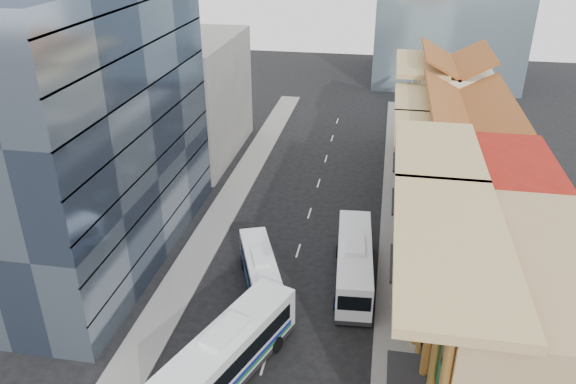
% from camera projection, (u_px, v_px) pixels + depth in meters
% --- Properties ---
extents(sidewalk_right, '(3.00, 90.00, 0.15)m').
position_uv_depth(sidewalk_right, '(396.00, 259.00, 47.96)').
color(sidewalk_right, slate).
rests_on(sidewalk_right, ground).
extents(sidewalk_left, '(3.00, 90.00, 0.15)m').
position_uv_depth(sidewalk_left, '(205.00, 241.00, 50.65)').
color(sidewalk_left, slate).
rests_on(sidewalk_left, ground).
extents(shophouse_tan, '(8.00, 14.00, 12.00)m').
position_uv_depth(shophouse_tan, '(510.00, 351.00, 29.47)').
color(shophouse_tan, tan).
rests_on(shophouse_tan, ground).
extents(shophouse_red, '(8.00, 10.00, 12.00)m').
position_uv_depth(shophouse_red, '(481.00, 235.00, 40.05)').
color(shophouse_red, maroon).
rests_on(shophouse_red, ground).
extents(shophouse_cream_near, '(8.00, 9.00, 10.00)m').
position_uv_depth(shophouse_cream_near, '(465.00, 190.00, 48.86)').
color(shophouse_cream_near, white).
rests_on(shophouse_cream_near, ground).
extents(shophouse_cream_mid, '(8.00, 9.00, 10.00)m').
position_uv_depth(shophouse_cream_mid, '(456.00, 151.00, 56.79)').
color(shophouse_cream_mid, white).
rests_on(shophouse_cream_mid, ground).
extents(shophouse_cream_far, '(8.00, 12.00, 11.00)m').
position_uv_depth(shophouse_cream_far, '(449.00, 114.00, 65.82)').
color(shophouse_cream_far, white).
rests_on(shophouse_cream_far, ground).
extents(office_tower, '(12.00, 26.00, 30.00)m').
position_uv_depth(office_tower, '(73.00, 83.00, 42.69)').
color(office_tower, '#3C495F').
rests_on(office_tower, ground).
extents(office_block_far, '(10.00, 18.00, 14.00)m').
position_uv_depth(office_block_far, '(192.00, 98.00, 66.37)').
color(office_block_far, gray).
rests_on(office_block_far, ground).
extents(bus_left_near, '(7.07, 12.54, 3.95)m').
position_uv_depth(bus_left_near, '(227.00, 354.00, 34.99)').
color(bus_left_near, white).
rests_on(bus_left_near, ground).
extents(bus_left_far, '(5.58, 9.78, 3.08)m').
position_uv_depth(bus_left_far, '(261.00, 272.00, 43.75)').
color(bus_left_far, white).
rests_on(bus_left_far, ground).
extents(bus_right, '(3.54, 11.82, 3.74)m').
position_uv_depth(bus_right, '(354.00, 262.00, 44.41)').
color(bus_right, white).
rests_on(bus_right, ground).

